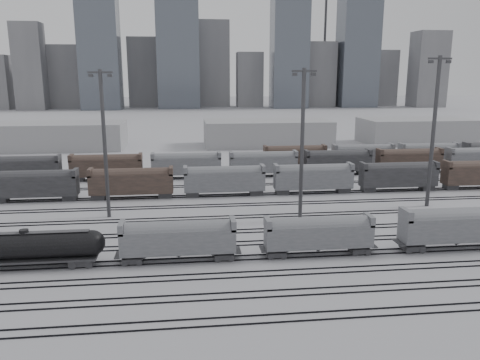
{
  "coord_description": "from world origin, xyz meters",
  "views": [
    {
      "loc": [
        -15.85,
        -52.75,
        22.04
      ],
      "look_at": [
        -6.62,
        27.18,
        4.0
      ],
      "focal_mm": 35.0,
      "sensor_mm": 36.0,
      "label": 1
    }
  ],
  "objects": [
    {
      "name": "hopper_car_c",
      "position": [
        18.61,
        1.0,
        3.33
      ],
      "size": [
        15.05,
        2.99,
        5.38
      ],
      "color": "#262629",
      "rests_on": "ground"
    },
    {
      "name": "bg_string_mid",
      "position": [
        18.0,
        48.0,
        2.8
      ],
      "size": [
        151.0,
        3.0,
        5.6
      ],
      "color": "#262629",
      "rests_on": "ground"
    },
    {
      "name": "hopper_car_a",
      "position": [
        -17.12,
        1.0,
        3.06
      ],
      "size": [
        13.84,
        2.75,
        4.95
      ],
      "color": "#262629",
      "rests_on": "ground"
    },
    {
      "name": "bg_string_far",
      "position": [
        35.5,
        56.0,
        2.8
      ],
      "size": [
        66.0,
        3.0,
        5.6
      ],
      "color": "brown",
      "rests_on": "ground"
    },
    {
      "name": "warehouse_right",
      "position": [
        60.0,
        95.0,
        4.0
      ],
      "size": [
        35.0,
        18.0,
        8.0
      ],
      "primitive_type": "cube",
      "color": "#9A9A9D",
      "rests_on": "ground"
    },
    {
      "name": "ground",
      "position": [
        0.0,
        0.0,
        0.0
      ],
      "size": [
        900.0,
        900.0,
        0.0
      ],
      "primitive_type": "plane",
      "color": "#B6B6BB",
      "rests_on": "ground"
    },
    {
      "name": "light_mast_c",
      "position": [
        1.39,
        15.27,
        12.26
      ],
      "size": [
        3.7,
        0.59,
        23.12
      ],
      "color": "#3A3A3D",
      "rests_on": "ground"
    },
    {
      "name": "warehouse_left",
      "position": [
        -60.0,
        95.0,
        4.0
      ],
      "size": [
        50.0,
        18.0,
        8.0
      ],
      "primitive_type": "cube",
      "color": "#9A9A9D",
      "rests_on": "ground"
    },
    {
      "name": "skyline",
      "position": [
        10.84,
        280.0,
        34.73
      ],
      "size": [
        316.0,
        22.4,
        95.0
      ],
      "color": "gray",
      "rests_on": "ground"
    },
    {
      "name": "warehouse_mid",
      "position": [
        10.0,
        95.0,
        4.0
      ],
      "size": [
        40.0,
        18.0,
        8.0
      ],
      "primitive_type": "cube",
      "color": "#9A9A9D",
      "rests_on": "ground"
    },
    {
      "name": "tracks",
      "position": [
        0.0,
        17.5,
        0.08
      ],
      "size": [
        220.0,
        71.5,
        0.16
      ],
      "color": "black",
      "rests_on": "ground"
    },
    {
      "name": "crane_left",
      "position": [
        -28.74,
        305.0,
        57.39
      ],
      "size": [
        42.0,
        1.8,
        100.0
      ],
      "color": "#3A3A3D",
      "rests_on": "ground"
    },
    {
      "name": "crane_right",
      "position": [
        91.26,
        305.0,
        57.39
      ],
      "size": [
        42.0,
        1.8,
        100.0
      ],
      "color": "#3A3A3D",
      "rests_on": "ground"
    },
    {
      "name": "bg_string_near",
      "position": [
        8.0,
        32.0,
        2.8
      ],
      "size": [
        151.0,
        3.0,
        5.6
      ],
      "color": "slate",
      "rests_on": "ground"
    },
    {
      "name": "light_mast_d",
      "position": [
        25.17,
        20.86,
        13.37
      ],
      "size": [
        4.03,
        0.65,
        25.2
      ],
      "color": "#3A3A3D",
      "rests_on": "ground"
    },
    {
      "name": "hopper_car_b",
      "position": [
        0.21,
        1.0,
        2.99
      ],
      "size": [
        13.52,
        2.69,
        4.83
      ],
      "color": "#262629",
      "rests_on": "ground"
    },
    {
      "name": "tank_car_b",
      "position": [
        -34.75,
        1.0,
        2.59
      ],
      "size": [
        18.13,
        3.02,
        4.48
      ],
      "color": "#262629",
      "rests_on": "ground"
    },
    {
      "name": "light_mast_b",
      "position": [
        -28.39,
        20.56,
        12.17
      ],
      "size": [
        3.67,
        0.59,
        22.94
      ],
      "color": "#3A3A3D",
      "rests_on": "ground"
    }
  ]
}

